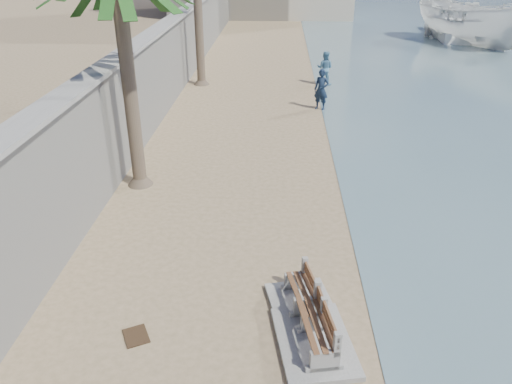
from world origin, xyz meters
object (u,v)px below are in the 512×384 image
object	(u,v)px
bench_far	(315,330)
sailboat_west	(512,17)
person_a	(321,87)
person_b	(325,66)
yacht_far	(449,32)
boat_cruiser	(474,20)
bench_near	(304,298)

from	to	relation	value
bench_far	sailboat_west	size ratio (longest dim) A/B	0.21
person_a	person_b	distance (m)	4.51
person_b	yacht_far	bearing A→B (deg)	-107.61
bench_far	person_a	bearing A→B (deg)	85.70
person_b	boat_cruiser	world-z (taller)	boat_cruiser
person_a	sailboat_west	distance (m)	35.78
bench_far	yacht_far	xyz separation A→B (m)	(12.86, 35.33, -0.02)
boat_cruiser	sailboat_west	size ratio (longest dim) A/B	0.42
person_a	sailboat_west	bearing A→B (deg)	79.50
person_b	boat_cruiser	size ratio (longest dim) A/B	0.44
bench_far	yacht_far	size ratio (longest dim) A/B	0.27
person_b	boat_cruiser	xyz separation A→B (m)	(11.66, 11.98, 0.84)
bench_far	yacht_far	bearing A→B (deg)	70.00
person_a	person_b	xyz separation A→B (m)	(0.50, 4.48, -0.08)
person_a	sailboat_west	size ratio (longest dim) A/B	0.20
bench_near	boat_cruiser	bearing A→B (deg)	66.21
boat_cruiser	person_a	bearing A→B (deg)	-159.07
yacht_far	person_b	bearing A→B (deg)	148.86
bench_near	yacht_far	size ratio (longest dim) A/B	0.25
person_a	yacht_far	distance (m)	23.46
boat_cruiser	sailboat_west	distance (m)	15.40
sailboat_west	person_a	bearing A→B (deg)	-124.76
bench_near	bench_far	distance (m)	0.96
person_a	boat_cruiser	bearing A→B (deg)	77.80
yacht_far	sailboat_west	world-z (taller)	sailboat_west
bench_far	boat_cruiser	distance (m)	34.20
bench_far	person_a	distance (m)	15.08
yacht_far	person_a	bearing A→B (deg)	154.20
bench_far	person_b	world-z (taller)	person_b
person_a	bench_near	bearing A→B (deg)	-71.01
sailboat_west	person_b	bearing A→B (deg)	-128.62
person_b	yacht_far	xyz separation A→B (m)	(11.23, 15.83, -0.62)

